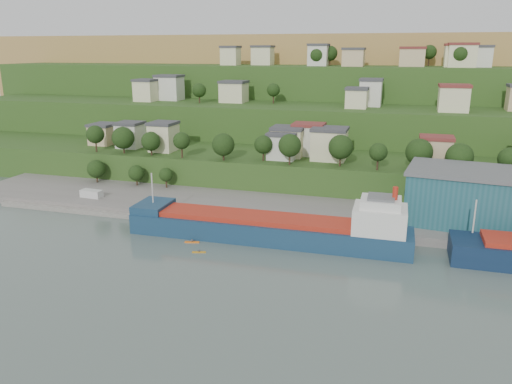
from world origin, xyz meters
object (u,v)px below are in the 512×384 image
at_px(warehouse, 476,197).
at_px(kayak_orange, 192,242).
at_px(caravan, 92,195).
at_px(cargo_ship_near, 276,230).

xyz_separation_m(warehouse, kayak_orange, (-60.68, -25.47, -8.19)).
height_order(warehouse, kayak_orange, warehouse).
distance_m(caravan, kayak_orange, 42.52).
distance_m(cargo_ship_near, caravan, 57.00).
bearing_deg(kayak_orange, caravan, 139.99).
bearing_deg(kayak_orange, cargo_ship_near, 6.28).
relative_size(cargo_ship_near, caravan, 10.34).
height_order(cargo_ship_near, kayak_orange, cargo_ship_near).
relative_size(warehouse, kayak_orange, 10.05).
xyz_separation_m(cargo_ship_near, kayak_orange, (-17.56, -6.41, -2.36)).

